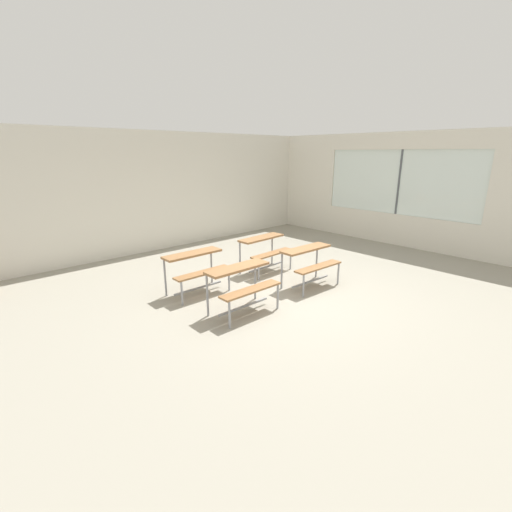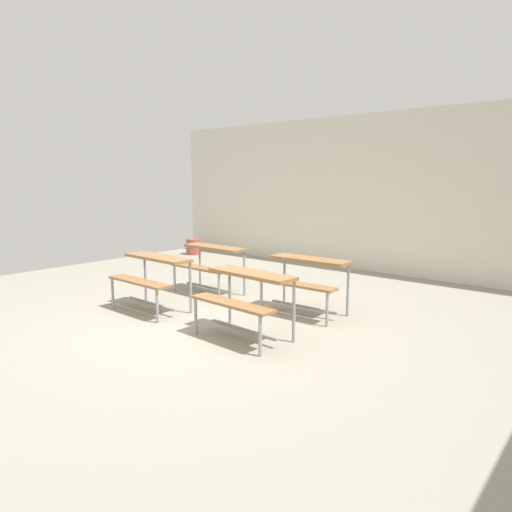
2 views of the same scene
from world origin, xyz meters
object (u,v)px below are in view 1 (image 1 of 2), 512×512
at_px(desk_bench_r0c1, 310,258).
at_px(desk_bench_r1c1, 265,246).
at_px(desk_bench_r1c0, 196,263).
at_px(desk_bench_r0c0, 242,279).

relative_size(desk_bench_r0c1, desk_bench_r1c1, 1.00).
bearing_deg(desk_bench_r1c0, desk_bench_r0c1, -33.05).
xyz_separation_m(desk_bench_r0c0, desk_bench_r1c1, (1.69, 1.21, 0.00)).
height_order(desk_bench_r0c0, desk_bench_r1c0, same).
height_order(desk_bench_r0c0, desk_bench_r0c1, same).
height_order(desk_bench_r0c0, desk_bench_r1c1, same).
bearing_deg(desk_bench_r1c1, desk_bench_r1c0, 178.94).
relative_size(desk_bench_r0c0, desk_bench_r0c1, 0.98).
bearing_deg(desk_bench_r0c0, desk_bench_r1c1, 36.31).
bearing_deg(desk_bench_r0c1, desk_bench_r0c0, -177.72).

